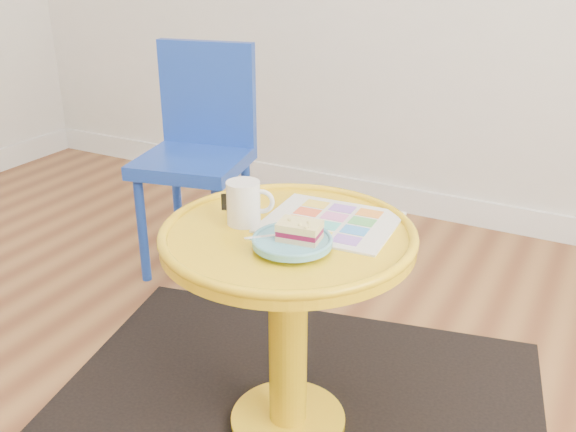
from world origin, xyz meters
The scene contains 9 objects.
room_walls centered at (-0.99, 0.99, 0.06)m, with size 4.00×4.00×4.00m.
rug centered at (0.33, 0.48, 0.00)m, with size 1.30×1.10×0.01m, color black.
side_table centered at (0.33, 0.48, 0.40)m, with size 0.59×0.59×0.56m.
chair centered at (-0.40, 1.16, 0.48)m, with size 0.44×0.44×0.83m.
newspaper centered at (0.40, 0.57, 0.56)m, with size 0.30×0.25×0.01m, color silver.
mug centered at (0.22, 0.48, 0.61)m, with size 0.11×0.08×0.10m.
plate centered at (0.38, 0.41, 0.57)m, with size 0.17×0.17×0.02m.
cake_slice centered at (0.40, 0.41, 0.60)m, with size 0.10×0.07×0.04m.
fork centered at (0.35, 0.41, 0.58)m, with size 0.12×0.11×0.00m.
Camera 1 is at (0.96, -0.69, 1.17)m, focal length 40.00 mm.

